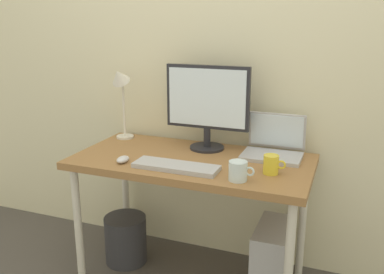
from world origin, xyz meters
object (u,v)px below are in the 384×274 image
object	(u,v)px
laptop	(274,145)
monitor	(207,103)
mouse	(123,159)
coffee_mug	(271,164)
glass_cup	(238,171)
computer_tower	(272,262)
desk_lamp	(120,87)
keyboard	(176,166)
desk	(192,171)
wastebasket	(126,239)

from	to	relation	value
laptop	monitor	bearing A→B (deg)	-177.67
mouse	coffee_mug	size ratio (longest dim) A/B	0.82
laptop	coffee_mug	world-z (taller)	laptop
glass_cup	computer_tower	bearing A→B (deg)	58.41
desk_lamp	keyboard	xyz separation A→B (m)	(0.53, -0.38, -0.32)
desk	computer_tower	size ratio (longest dim) A/B	3.07
monitor	glass_cup	size ratio (longest dim) A/B	3.96
monitor	keyboard	bearing A→B (deg)	-95.16
glass_cup	computer_tower	distance (m)	0.65
wastebasket	desk_lamp	bearing A→B (deg)	117.71
laptop	wastebasket	bearing A→B (deg)	-168.41
computer_tower	mouse	bearing A→B (deg)	-165.00
mouse	desk_lamp	bearing A→B (deg)	120.32
monitor	coffee_mug	distance (m)	0.56
mouse	computer_tower	xyz separation A→B (m)	(0.78, 0.21, -0.56)
wastebasket	coffee_mug	bearing A→B (deg)	-7.10
glass_cup	wastebasket	bearing A→B (deg)	161.80
mouse	glass_cup	distance (m)	0.64
desk_lamp	glass_cup	size ratio (longest dim) A/B	3.74
laptop	glass_cup	xyz separation A→B (m)	(-0.09, -0.43, -0.01)
desk_lamp	desk	bearing A→B (deg)	-19.59
desk	desk_lamp	bearing A→B (deg)	160.41
mouse	wastebasket	world-z (taller)	mouse
monitor	keyboard	xyz separation A→B (m)	(-0.03, -0.38, -0.26)
monitor	computer_tower	bearing A→B (deg)	-22.14
monitor	mouse	world-z (taller)	monitor
mouse	coffee_mug	bearing A→B (deg)	8.66
wastebasket	laptop	bearing A→B (deg)	11.59
mouse	computer_tower	size ratio (longest dim) A/B	0.21
desk	wastebasket	xyz separation A→B (m)	(-0.46, 0.03, -0.53)
desk_lamp	glass_cup	world-z (taller)	desk_lamp
coffee_mug	computer_tower	distance (m)	0.60
desk_lamp	computer_tower	xyz separation A→B (m)	(1.01, -0.18, -0.87)
desk_lamp	mouse	size ratio (longest dim) A/B	5.13
laptop	desk_lamp	world-z (taller)	desk_lamp
monitor	coffee_mug	world-z (taller)	monitor
laptop	coffee_mug	size ratio (longest dim) A/B	2.90
glass_cup	keyboard	bearing A→B (deg)	173.32
desk	coffee_mug	size ratio (longest dim) A/B	11.68
keyboard	laptop	bearing A→B (deg)	43.17
coffee_mug	monitor	bearing A→B (deg)	147.36
coffee_mug	wastebasket	bearing A→B (deg)	172.90
desk_lamp	mouse	xyz separation A→B (m)	(0.23, -0.39, -0.31)
desk_lamp	monitor	bearing A→B (deg)	-0.08
desk	keyboard	xyz separation A→B (m)	(-0.02, -0.19, 0.09)
desk_lamp	keyboard	size ratio (longest dim) A/B	1.05
keyboard	monitor	bearing A→B (deg)	84.84
laptop	computer_tower	xyz separation A→B (m)	(0.06, -0.20, -0.60)
keyboard	wastebasket	world-z (taller)	keyboard
laptop	mouse	world-z (taller)	laptop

